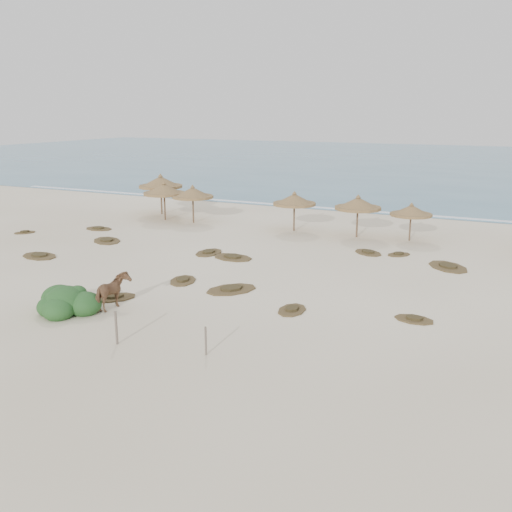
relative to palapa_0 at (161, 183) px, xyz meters
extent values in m
plane|color=#FAEECD|center=(12.42, -17.78, -2.50)|extent=(160.00, 160.00, 0.00)
cube|color=#2C6785|center=(12.42, 57.22, -2.50)|extent=(200.00, 100.00, 0.01)
cube|color=white|center=(12.42, 8.22, -2.50)|extent=(70.00, 0.60, 0.01)
cylinder|color=brown|center=(0.00, 0.00, -1.30)|extent=(0.14, 0.14, 2.41)
cylinder|color=brown|center=(0.00, 0.00, -0.30)|extent=(4.47, 4.47, 0.21)
cone|color=brown|center=(0.00, 0.00, 0.08)|extent=(4.32, 4.32, 0.86)
cone|color=brown|center=(0.00, 0.00, 0.60)|extent=(0.41, 0.41, 0.25)
cylinder|color=brown|center=(1.71, -2.06, -1.40)|extent=(0.13, 0.13, 2.20)
cylinder|color=brown|center=(1.71, -2.06, -0.49)|extent=(3.69, 3.69, 0.19)
cone|color=brown|center=(1.71, -2.06, -0.15)|extent=(3.57, 3.57, 0.78)
cone|color=brown|center=(1.71, -2.06, 0.32)|extent=(0.38, 0.38, 0.23)
cylinder|color=brown|center=(4.24, -2.11, -1.45)|extent=(0.12, 0.12, 2.11)
cylinder|color=brown|center=(4.24, -2.11, -0.58)|extent=(3.43, 3.43, 0.18)
cone|color=brown|center=(4.24, -2.11, -0.24)|extent=(3.32, 3.32, 0.75)
cone|color=brown|center=(4.24, -2.11, 0.21)|extent=(0.36, 0.36, 0.22)
cylinder|color=brown|center=(12.03, -1.68, -1.47)|extent=(0.12, 0.12, 2.06)
cylinder|color=brown|center=(12.03, -1.68, -0.62)|extent=(3.05, 3.05, 0.18)
cone|color=brown|center=(12.03, -1.68, -0.30)|extent=(2.95, 2.95, 0.74)
cone|color=brown|center=(12.03, -1.68, 0.15)|extent=(0.35, 0.35, 0.22)
cylinder|color=brown|center=(16.46, -1.78, -1.45)|extent=(0.12, 0.12, 2.10)
cylinder|color=brown|center=(16.46, -1.78, -0.58)|extent=(3.34, 3.34, 0.18)
cone|color=brown|center=(16.46, -1.78, -0.25)|extent=(3.23, 3.23, 0.75)
cone|color=brown|center=(16.46, -1.78, 0.21)|extent=(0.36, 0.36, 0.22)
cylinder|color=brown|center=(19.78, -1.35, -1.58)|extent=(0.11, 0.11, 1.84)
cylinder|color=brown|center=(19.78, -1.35, -0.82)|extent=(3.40, 3.40, 0.16)
cone|color=brown|center=(19.78, -1.35, -0.53)|extent=(3.29, 3.29, 0.66)
cone|color=brown|center=(19.78, -1.35, -0.14)|extent=(0.32, 0.32, 0.19)
imported|color=brown|center=(11.10, -19.74, -1.76)|extent=(0.85, 1.78, 1.48)
cylinder|color=#6B5E50|center=(13.59, -22.60, -1.89)|extent=(0.12, 0.12, 1.22)
cylinder|color=#6B5E50|center=(16.91, -22.05, -1.99)|extent=(0.08, 0.08, 1.01)
ellipsoid|color=#265323|center=(9.62, -20.87, -2.03)|extent=(1.71, 1.71, 1.28)
ellipsoid|color=#265323|center=(10.39, -20.62, -2.12)|extent=(1.36, 1.36, 1.02)
ellipsoid|color=#265323|center=(8.94, -20.53, -2.07)|extent=(1.45, 1.45, 1.09)
ellipsoid|color=#265323|center=(9.79, -21.47, -2.16)|extent=(1.28, 1.28, 0.96)
ellipsoid|color=#265323|center=(9.28, -21.30, -2.18)|extent=(1.19, 1.19, 0.90)
ellipsoid|color=#265323|center=(10.13, -20.11, -2.20)|extent=(1.02, 1.02, 0.77)
ellipsoid|color=#265323|center=(9.88, -20.45, -1.73)|extent=(0.77, 0.77, 0.58)
ellipsoid|color=#265323|center=(9.36, -20.79, -1.69)|extent=(0.68, 0.68, 0.51)
camera|label=1|loc=(26.09, -37.48, 5.53)|focal=40.00mm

